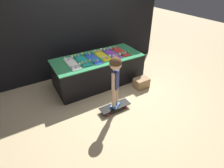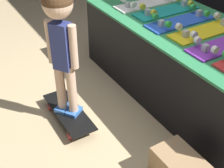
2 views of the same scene
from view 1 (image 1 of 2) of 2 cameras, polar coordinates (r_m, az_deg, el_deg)
name	(u,v)px [view 1 (image 1 of 2)]	position (r m, az deg, el deg)	size (l,w,h in m)	color
ground_plane	(111,94)	(3.86, -0.24, -3.37)	(16.00, 16.00, 0.00)	tan
back_wall	(82,25)	(4.47, -9.78, 18.44)	(4.39, 0.10, 2.37)	black
display_rack	(98,70)	(4.12, -4.48, 4.55)	(2.01, 0.89, 0.65)	black
skateboard_white_on_rack	(72,63)	(3.76, -12.87, 6.63)	(0.19, 0.62, 0.09)	white
skateboard_teal_on_rack	(82,60)	(3.86, -9.72, 7.79)	(0.19, 0.62, 0.09)	teal
skateboard_blue_on_rack	(93,58)	(3.91, -6.16, 8.39)	(0.19, 0.62, 0.09)	blue
skateboard_yellow_on_rack	(102,55)	(4.03, -3.28, 9.38)	(0.19, 0.62, 0.09)	yellow
skateboard_purple_on_rack	(112,54)	(4.11, -0.01, 9.92)	(0.19, 0.62, 0.09)	purple
skateboard_red_on_rack	(120,51)	(4.25, 2.68, 10.68)	(0.19, 0.62, 0.09)	red
skateboard_on_floor	(115,106)	(3.43, 1.01, -7.35)	(0.62, 0.21, 0.09)	black
child	(115,74)	(3.00, 1.15, 3.42)	(0.23, 0.22, 1.03)	#3870C6
storage_box	(141,83)	(4.09, 9.54, 0.38)	(0.34, 0.24, 0.23)	#A37F56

